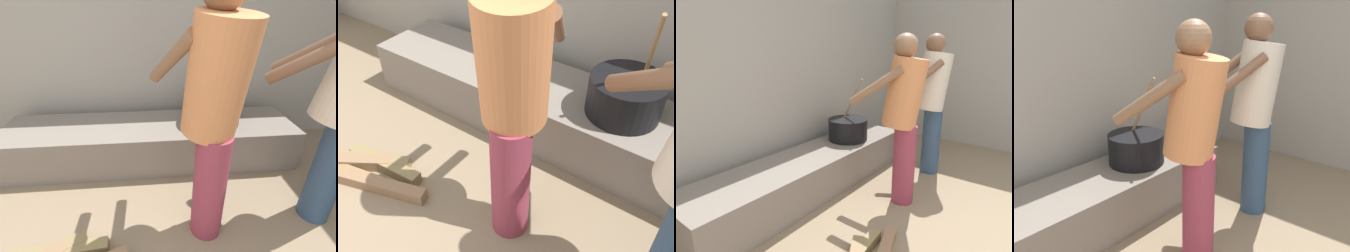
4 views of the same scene
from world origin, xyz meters
TOP-DOWN VIEW (x-y plane):
  - block_enclosure_rear at (0.00, 2.57)m, footprint 5.74×0.20m
  - hearth_ledge at (0.23, 2.05)m, footprint 2.62×0.60m
  - cooking_pot_main at (0.82, 2.04)m, footprint 0.45×0.45m
  - cook_in_orange_shirt at (0.55, 1.25)m, footprint 0.54×0.71m

SIDE VIEW (x-z plane):
  - hearth_ledge at x=0.23m, z-range 0.00..0.38m
  - cooking_pot_main at x=0.82m, z-range 0.16..0.85m
  - cook_in_orange_shirt at x=0.55m, z-range 0.10..1.62m
  - block_enclosure_rear at x=0.00m, z-range 0.00..2.32m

